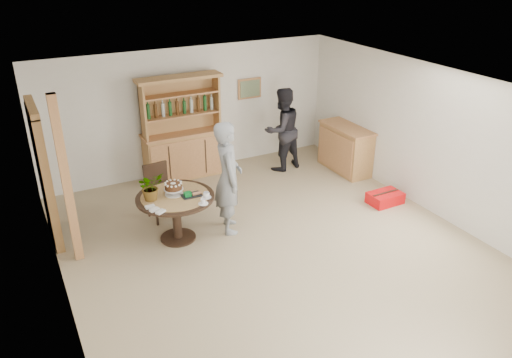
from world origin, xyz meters
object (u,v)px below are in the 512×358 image
(teen_boy, at_px, (228,178))
(adult_person, at_px, (282,130))
(dining_table, at_px, (176,205))
(hutch, at_px, (182,144))
(red_suitcase, at_px, (385,198))
(dining_chair, at_px, (159,188))
(sideboard, at_px, (345,148))

(teen_boy, height_order, adult_person, teen_boy)
(dining_table, height_order, adult_person, adult_person)
(hutch, height_order, red_suitcase, hutch)
(dining_table, xyz_separation_m, adult_person, (2.84, 1.63, 0.25))
(dining_table, bearing_deg, red_suitcase, -8.84)
(dining_chair, bearing_deg, hutch, 50.54)
(dining_table, distance_m, teen_boy, 0.91)
(hutch, xyz_separation_m, sideboard, (3.04, -1.24, -0.22))
(sideboard, bearing_deg, hutch, 157.79)
(sideboard, bearing_deg, adult_person, 149.03)
(adult_person, height_order, red_suitcase, adult_person)
(dining_table, height_order, red_suitcase, dining_table)
(dining_table, relative_size, teen_boy, 0.65)
(sideboard, distance_m, teen_boy, 3.31)
(dining_table, bearing_deg, hutch, 67.50)
(hutch, height_order, adult_person, hutch)
(adult_person, bearing_deg, sideboard, 139.39)
(hutch, height_order, teen_boy, hutch)
(adult_person, bearing_deg, teen_boy, 31.41)
(hutch, xyz_separation_m, teen_boy, (-0.06, -2.31, 0.23))
(dining_chair, xyz_separation_m, adult_person, (2.85, 0.80, 0.32))
(sideboard, height_order, dining_chair, dining_chair)
(dining_table, relative_size, dining_chair, 1.27)
(dining_chair, bearing_deg, teen_boy, -52.96)
(dining_table, bearing_deg, teen_boy, -6.71)
(hutch, distance_m, dining_chair, 1.66)
(sideboard, height_order, dining_table, sideboard)
(sideboard, xyz_separation_m, red_suitcase, (-0.24, -1.54, -0.37))
(red_suitcase, bearing_deg, teen_boy, 169.76)
(teen_boy, bearing_deg, dining_table, 100.29)
(hutch, distance_m, teen_boy, 2.32)
(hutch, height_order, sideboard, hutch)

